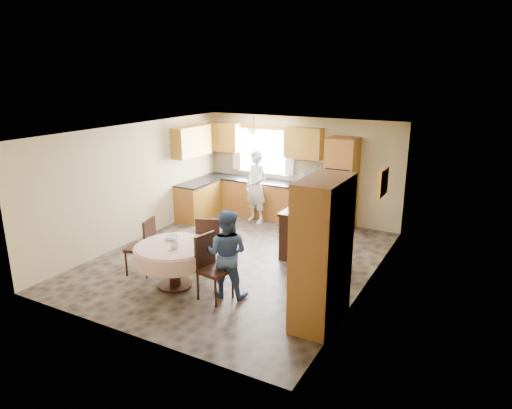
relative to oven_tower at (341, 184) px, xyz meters
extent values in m
cube|color=brown|center=(-1.15, -2.69, -1.06)|extent=(5.00, 6.00, 0.01)
cube|color=white|center=(-1.15, -2.69, 1.44)|extent=(5.00, 6.00, 0.01)
cube|color=tan|center=(-1.15, 0.31, 0.19)|extent=(5.00, 0.02, 2.50)
cube|color=tan|center=(-1.15, -5.69, 0.19)|extent=(5.00, 0.02, 2.50)
cube|color=tan|center=(-3.65, -2.69, 0.19)|extent=(0.02, 6.00, 2.50)
cube|color=tan|center=(1.35, -2.69, 0.19)|extent=(0.02, 6.00, 2.50)
cube|color=white|center=(-2.15, 0.29, 0.54)|extent=(1.40, 0.03, 1.10)
cube|color=white|center=(-2.90, 0.24, 0.59)|extent=(0.22, 0.02, 1.15)
cube|color=white|center=(-1.40, 0.24, 0.59)|extent=(0.22, 0.02, 1.15)
cube|color=#AB5D2D|center=(-2.00, 0.01, -0.62)|extent=(3.30, 0.60, 0.88)
cube|color=black|center=(-2.00, 0.01, -0.16)|extent=(3.30, 0.64, 0.04)
cube|color=#AB5D2D|center=(-3.35, -0.89, -0.62)|extent=(0.60, 1.20, 0.88)
cube|color=black|center=(-3.35, -0.89, -0.16)|extent=(0.64, 1.20, 0.04)
cube|color=beige|center=(-2.00, 0.30, 0.12)|extent=(3.30, 0.02, 0.55)
cube|color=#BA872E|center=(-3.20, 0.15, 0.85)|extent=(0.85, 0.33, 0.72)
cube|color=#BA872E|center=(-1.00, 0.15, 0.85)|extent=(0.90, 0.33, 0.72)
cube|color=#BA872E|center=(-3.48, -0.89, 0.85)|extent=(0.33, 1.20, 0.72)
cube|color=#AB5D2D|center=(0.00, 0.00, 0.00)|extent=(0.66, 0.62, 2.12)
cube|color=black|center=(0.00, -0.31, 0.19)|extent=(0.56, 0.01, 0.45)
cube|color=black|center=(0.00, -0.31, -0.31)|extent=(0.56, 0.01, 0.45)
cone|color=beige|center=(-2.15, -0.19, 1.06)|extent=(0.36, 0.36, 0.18)
cube|color=#32190D|center=(0.16, -2.11, -0.62)|extent=(1.25, 0.52, 0.89)
cube|color=black|center=(0.45, -2.50, -0.77)|extent=(0.50, 0.42, 0.58)
cube|color=#AB5D2D|center=(1.07, -4.08, 0.02)|extent=(0.56, 1.13, 2.15)
cylinder|color=#32190D|center=(-1.50, -4.19, -0.72)|extent=(0.19, 0.19, 0.68)
cylinder|color=#32190D|center=(-1.50, -4.19, -1.04)|extent=(0.58, 0.58, 0.04)
cylinder|color=beige|center=(-1.50, -4.19, -0.34)|extent=(1.25, 1.25, 0.05)
cylinder|color=beige|center=(-1.50, -4.19, -0.47)|extent=(1.31, 1.31, 0.27)
cube|color=#32190D|center=(-2.37, -4.05, -0.58)|extent=(0.55, 0.55, 0.05)
cube|color=#32190D|center=(-2.18, -4.00, -0.29)|extent=(0.15, 0.42, 0.54)
cylinder|color=#32190D|center=(-2.57, -4.25, -0.83)|extent=(0.04, 0.04, 0.46)
cylinder|color=#32190D|center=(-2.18, -4.25, -0.83)|extent=(0.04, 0.04, 0.46)
cylinder|color=#32190D|center=(-2.57, -3.86, -0.83)|extent=(0.04, 0.04, 0.46)
cylinder|color=#32190D|center=(-2.18, -3.86, -0.83)|extent=(0.04, 0.04, 0.46)
cube|color=#32190D|center=(-1.37, -3.30, -0.58)|extent=(0.59, 0.59, 0.05)
cube|color=#32190D|center=(-1.29, -3.49, -0.29)|extent=(0.41, 0.21, 0.53)
cylinder|color=#32190D|center=(-1.56, -3.50, -0.83)|extent=(0.04, 0.04, 0.46)
cylinder|color=#32190D|center=(-1.18, -3.50, -0.83)|extent=(0.04, 0.04, 0.46)
cylinder|color=#32190D|center=(-1.56, -3.11, -0.83)|extent=(0.04, 0.04, 0.46)
cylinder|color=#32190D|center=(-1.18, -3.11, -0.83)|extent=(0.04, 0.04, 0.46)
cube|color=#32190D|center=(-0.65, -4.24, -0.57)|extent=(0.54, 0.54, 0.05)
cube|color=#32190D|center=(-0.85, -4.20, -0.27)|extent=(0.12, 0.44, 0.55)
cylinder|color=#32190D|center=(-0.84, -4.43, -0.83)|extent=(0.04, 0.04, 0.47)
cylinder|color=#32190D|center=(-0.45, -4.43, -0.83)|extent=(0.04, 0.04, 0.47)
cylinder|color=#32190D|center=(-0.84, -4.04, -0.83)|extent=(0.04, 0.04, 0.47)
cylinder|color=#32190D|center=(-0.45, -4.04, -0.83)|extent=(0.04, 0.04, 0.47)
cube|color=gold|center=(1.32, -1.70, 0.56)|extent=(0.05, 0.60, 0.50)
cube|color=#A9B9C7|center=(1.29, -1.70, 0.56)|extent=(0.01, 0.50, 0.39)
imported|color=silver|center=(-0.70, -0.04, 0.01)|extent=(0.56, 0.41, 0.29)
imported|color=silver|center=(-1.94, -0.47, -0.19)|extent=(0.74, 0.59, 1.75)
imported|color=#3B5181|center=(-0.54, -4.04, -0.33)|extent=(0.81, 0.69, 1.46)
imported|color=#B2B2B2|center=(-0.11, -2.11, -0.14)|extent=(0.30, 0.30, 0.06)
imported|color=silver|center=(0.52, -2.11, -0.02)|extent=(0.16, 0.16, 0.31)
imported|color=#B2B2B2|center=(-1.37, -4.32, -0.26)|extent=(0.17, 0.17, 0.11)
imported|color=#B2B2B2|center=(-1.68, -4.00, -0.28)|extent=(0.27, 0.27, 0.07)
camera|label=1|loc=(3.10, -9.77, 2.48)|focal=32.00mm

